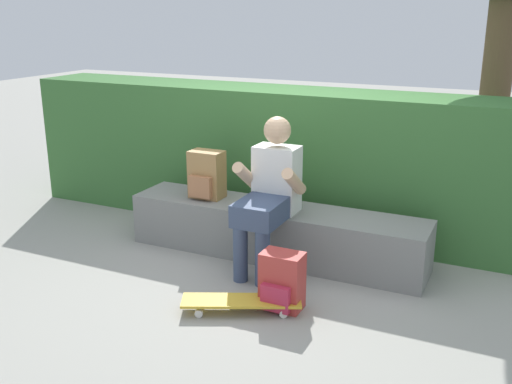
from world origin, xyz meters
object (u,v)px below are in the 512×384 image
at_px(backpack_on_bench, 206,175).
at_px(backpack_on_ground, 282,282).
at_px(person_skater, 269,191).
at_px(skateboard_near_person, 241,302).
at_px(bench_main, 275,232).

relative_size(backpack_on_bench, backpack_on_ground, 1.00).
distance_m(person_skater, skateboard_near_person, 0.94).
xyz_separation_m(person_skater, skateboard_near_person, (0.13, -0.75, -0.55)).
distance_m(skateboard_near_person, backpack_on_ground, 0.30).
distance_m(person_skater, backpack_on_bench, 0.70).
relative_size(skateboard_near_person, backpack_on_ground, 2.02).
xyz_separation_m(person_skater, backpack_on_bench, (-0.67, 0.21, -0.01)).
bearing_deg(person_skater, backpack_on_bench, 162.90).
relative_size(person_skater, backpack_on_ground, 2.94).
relative_size(bench_main, person_skater, 2.09).
bearing_deg(backpack_on_ground, bench_main, 116.23).
bearing_deg(backpack_on_bench, skateboard_near_person, -49.95).
bearing_deg(skateboard_near_person, bench_main, 100.09).
height_order(backpack_on_bench, backpack_on_ground, backpack_on_bench).
relative_size(skateboard_near_person, backpack_on_bench, 2.02).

